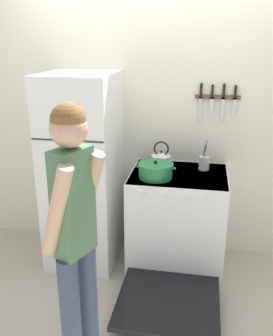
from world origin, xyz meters
TOP-DOWN VIEW (x-y plane):
  - ground_plane at (0.00, 0.00)m, footprint 14.00×14.00m
  - wall_back at (0.00, 0.03)m, footprint 10.00×0.06m
  - refrigerator at (-0.54, -0.34)m, footprint 0.59×0.70m
  - stove_range at (0.30, -0.37)m, footprint 0.81×1.36m
  - dutch_oven_pot at (0.12, -0.46)m, footprint 0.33×0.29m
  - tea_kettle at (0.13, -0.20)m, footprint 0.22×0.17m
  - utensil_jar at (0.50, -0.19)m, footprint 0.09×0.09m
  - person at (-0.19, -1.54)m, footprint 0.35×0.40m
  - wall_knife_strip at (0.58, -0.02)m, footprint 0.38×0.03m

SIDE VIEW (x-z plane):
  - ground_plane at x=0.00m, z-range 0.00..0.00m
  - stove_range at x=0.30m, z-range 0.00..0.88m
  - refrigerator at x=-0.54m, z-range 0.00..1.70m
  - dutch_oven_pot at x=0.12m, z-range 0.87..1.02m
  - utensil_jar at x=0.50m, z-range 0.82..1.08m
  - person at x=-0.19m, z-range 0.12..1.79m
  - tea_kettle at x=0.13m, z-range 0.84..1.07m
  - wall_back at x=0.00m, z-range 0.00..2.55m
  - wall_knife_strip at x=0.58m, z-range 1.32..1.66m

